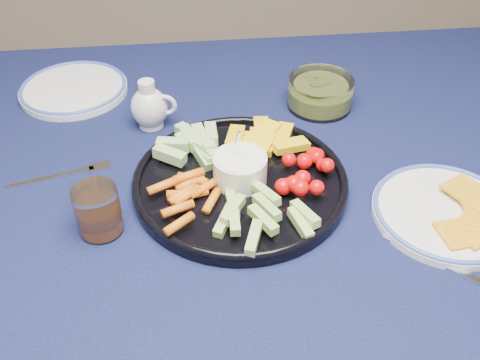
{
  "coord_description": "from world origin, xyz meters",
  "views": [
    {
      "loc": [
        -0.02,
        -0.64,
        1.31
      ],
      "look_at": [
        0.06,
        0.0,
        0.76
      ],
      "focal_mm": 40.0,
      "sensor_mm": 36.0,
      "label": 1
    }
  ],
  "objects": [
    {
      "name": "dining_table",
      "position": [
        0.0,
        0.0,
        0.66
      ],
      "size": [
        1.67,
        1.07,
        0.75
      ],
      "color": "#482A18",
      "rests_on": "ground"
    },
    {
      "name": "crudite_platter",
      "position": [
        0.05,
        0.0,
        0.77
      ],
      "size": [
        0.34,
        0.34,
        0.11
      ],
      "color": "black",
      "rests_on": "dining_table"
    },
    {
      "name": "creamer_pitcher",
      "position": [
        -0.09,
        0.19,
        0.79
      ],
      "size": [
        0.08,
        0.07,
        0.09
      ],
      "color": "silver",
      "rests_on": "dining_table"
    },
    {
      "name": "pickle_bowl",
      "position": [
        0.24,
        0.22,
        0.77
      ],
      "size": [
        0.13,
        0.13,
        0.06
      ],
      "color": "white",
      "rests_on": "dining_table"
    },
    {
      "name": "cheese_plate",
      "position": [
        0.36,
        -0.1,
        0.76
      ],
      "size": [
        0.22,
        0.22,
        0.03
      ],
      "color": "silver",
      "rests_on": "dining_table"
    },
    {
      "name": "juice_tumbler",
      "position": [
        -0.16,
        -0.07,
        0.78
      ],
      "size": [
        0.06,
        0.06,
        0.08
      ],
      "color": "white",
      "rests_on": "dining_table"
    },
    {
      "name": "fork_left",
      "position": [
        -0.22,
        0.06,
        0.75
      ],
      "size": [
        0.16,
        0.06,
        0.0
      ],
      "color": "white",
      "rests_on": "dining_table"
    },
    {
      "name": "fork_right",
      "position": [
        0.33,
        -0.2,
        0.75
      ],
      "size": [
        0.15,
        0.14,
        0.0
      ],
      "color": "white",
      "rests_on": "dining_table"
    },
    {
      "name": "side_plate_extra",
      "position": [
        -0.25,
        0.33,
        0.76
      ],
      "size": [
        0.21,
        0.21,
        0.02
      ],
      "color": "silver",
      "rests_on": "dining_table"
    }
  ]
}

